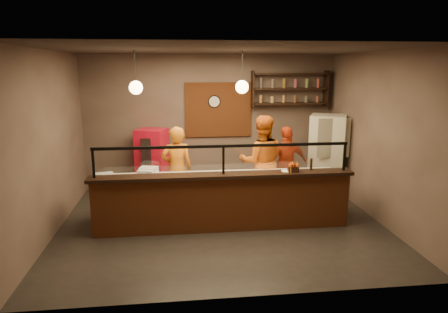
{
  "coord_description": "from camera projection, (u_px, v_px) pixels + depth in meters",
  "views": [
    {
      "loc": [
        -0.78,
        -7.07,
        2.91
      ],
      "look_at": [
        0.08,
        0.3,
        1.24
      ],
      "focal_mm": 32.0,
      "sensor_mm": 36.0,
      "label": 1
    }
  ],
  "objects": [
    {
      "name": "floor",
      "position": [
        222.0,
        223.0,
        7.58
      ],
      "size": [
        6.0,
        6.0,
        0.0
      ],
      "primitive_type": "plane",
      "color": "black",
      "rests_on": "ground"
    },
    {
      "name": "fridge",
      "position": [
        327.0,
        155.0,
        9.16
      ],
      "size": [
        1.0,
        0.98,
        1.85
      ],
      "primitive_type": "cube",
      "rotation": [
        0.0,
        0.0,
        -0.43
      ],
      "color": "beige",
      "rests_on": "floor"
    },
    {
      "name": "sneeze_guard",
      "position": [
        223.0,
        157.0,
        6.99
      ],
      "size": [
        4.5,
        0.05,
        0.52
      ],
      "color": "white",
      "rests_on": "counter_ledge"
    },
    {
      "name": "pendant_left",
      "position": [
        136.0,
        88.0,
        7.05
      ],
      "size": [
        0.24,
        0.24,
        0.77
      ],
      "color": "black",
      "rests_on": "ceiling"
    },
    {
      "name": "worktop_cabinet",
      "position": [
        220.0,
        199.0,
        7.68
      ],
      "size": [
        4.6,
        0.75,
        0.85
      ],
      "primitive_type": "cube",
      "color": "gray",
      "rests_on": "floor"
    },
    {
      "name": "cook_right",
      "position": [
        287.0,
        164.0,
        8.76
      ],
      "size": [
        1.03,
        0.59,
        1.66
      ],
      "primitive_type": "imported",
      "rotation": [
        0.0,
        0.0,
        3.34
      ],
      "color": "red",
      "rests_on": "floor"
    },
    {
      "name": "prep_tub_b",
      "position": [
        147.0,
        173.0,
        7.41
      ],
      "size": [
        0.35,
        0.31,
        0.15
      ],
      "primitive_type": "cube",
      "rotation": [
        0.0,
        0.0,
        -0.28
      ],
      "color": "silver",
      "rests_on": "worktop"
    },
    {
      "name": "wall_back",
      "position": [
        210.0,
        122.0,
        9.65
      ],
      "size": [
        6.0,
        0.0,
        6.0
      ],
      "primitive_type": "plane",
      "rotation": [
        1.57,
        0.0,
        0.0
      ],
      "color": "brown",
      "rests_on": "floor"
    },
    {
      "name": "wall_clock",
      "position": [
        214.0,
        102.0,
        9.52
      ],
      "size": [
        0.3,
        0.04,
        0.3
      ],
      "primitive_type": "cylinder",
      "rotation": [
        1.57,
        0.0,
        0.0
      ],
      "color": "black",
      "rests_on": "wall_back"
    },
    {
      "name": "red_cooler",
      "position": [
        152.0,
        161.0,
        9.34
      ],
      "size": [
        0.8,
        0.77,
        1.51
      ],
      "primitive_type": "cube",
      "rotation": [
        0.0,
        0.0,
        -0.33
      ],
      "color": "red",
      "rests_on": "floor"
    },
    {
      "name": "pendant_right",
      "position": [
        242.0,
        87.0,
        7.26
      ],
      "size": [
        0.24,
        0.24,
        0.77
      ],
      "color": "black",
      "rests_on": "ceiling"
    },
    {
      "name": "wall_right",
      "position": [
        378.0,
        137.0,
        7.57
      ],
      "size": [
        0.0,
        5.0,
        5.0
      ],
      "primitive_type": "plane",
      "rotation": [
        1.57,
        0.0,
        -1.57
      ],
      "color": "brown",
      "rests_on": "floor"
    },
    {
      "name": "condiment_caddy",
      "position": [
        293.0,
        169.0,
        7.18
      ],
      "size": [
        0.2,
        0.16,
        0.11
      ],
      "primitive_type": "cube",
      "rotation": [
        0.0,
        0.0,
        -0.09
      ],
      "color": "black",
      "rests_on": "counter_ledge"
    },
    {
      "name": "counter_ledge",
      "position": [
        223.0,
        175.0,
        7.07
      ],
      "size": [
        4.7,
        0.37,
        0.06
      ],
      "primitive_type": "cube",
      "color": "black",
      "rests_on": "service_counter"
    },
    {
      "name": "pizza_dough",
      "position": [
        240.0,
        175.0,
        7.56
      ],
      "size": [
        0.68,
        0.68,
        0.01
      ],
      "primitive_type": "cylinder",
      "rotation": [
        0.0,
        0.0,
        -0.43
      ],
      "color": "#F1E3CC",
      "rests_on": "worktop"
    },
    {
      "name": "wall_shelving",
      "position": [
        290.0,
        89.0,
        9.52
      ],
      "size": [
        1.84,
        0.28,
        0.85
      ],
      "color": "black",
      "rests_on": "wall_back"
    },
    {
      "name": "cook_left",
      "position": [
        177.0,
        169.0,
        8.15
      ],
      "size": [
        0.67,
        0.48,
        1.75
      ],
      "primitive_type": "imported",
      "rotation": [
        0.0,
        0.0,
        3.23
      ],
      "color": "orange",
      "rests_on": "floor"
    },
    {
      "name": "wall_front",
      "position": [
        244.0,
        178.0,
        4.81
      ],
      "size": [
        6.0,
        0.0,
        6.0
      ],
      "primitive_type": "plane",
      "rotation": [
        -1.57,
        0.0,
        0.0
      ],
      "color": "brown",
      "rests_on": "floor"
    },
    {
      "name": "pepper_mill",
      "position": [
        311.0,
        164.0,
        7.29
      ],
      "size": [
        0.05,
        0.05,
        0.22
      ],
      "primitive_type": "cylinder",
      "rotation": [
        0.0,
        0.0,
        0.05
      ],
      "color": "black",
      "rests_on": "counter_ledge"
    },
    {
      "name": "wall_left",
      "position": [
        49.0,
        144.0,
        6.89
      ],
      "size": [
        0.0,
        5.0,
        5.0
      ],
      "primitive_type": "plane",
      "rotation": [
        1.57,
        0.0,
        1.57
      ],
      "color": "brown",
      "rests_on": "floor"
    },
    {
      "name": "rolling_pin",
      "position": [
        172.0,
        176.0,
        7.39
      ],
      "size": [
        0.34,
        0.29,
        0.07
      ],
      "primitive_type": "cylinder",
      "rotation": [
        0.0,
        1.57,
        0.68
      ],
      "color": "yellow",
      "rests_on": "worktop"
    },
    {
      "name": "worktop",
      "position": [
        220.0,
        176.0,
        7.59
      ],
      "size": [
        4.6,
        0.75,
        0.05
      ],
      "primitive_type": "cube",
      "color": "white",
      "rests_on": "worktop_cabinet"
    },
    {
      "name": "service_counter",
      "position": [
        223.0,
        204.0,
        7.18
      ],
      "size": [
        4.6,
        0.25,
        1.0
      ],
      "primitive_type": "cube",
      "color": "brown",
      "rests_on": "floor"
    },
    {
      "name": "prep_tub_a",
      "position": [
        149.0,
        171.0,
        7.54
      ],
      "size": [
        0.37,
        0.32,
        0.16
      ],
      "primitive_type": "cube",
      "rotation": [
        0.0,
        0.0,
        -0.24
      ],
      "color": "silver",
      "rests_on": "worktop"
    },
    {
      "name": "ceiling",
      "position": [
        221.0,
        50.0,
        6.88
      ],
      "size": [
        6.0,
        6.0,
        0.0
      ],
      "primitive_type": "plane",
      "rotation": [
        3.14,
        0.0,
        0.0
      ],
      "color": "#362D2A",
      "rests_on": "wall_back"
    },
    {
      "name": "prep_tub_c",
      "position": [
        104.0,
        178.0,
        7.08
      ],
      "size": [
        0.37,
        0.32,
        0.16
      ],
      "primitive_type": "cube",
      "rotation": [
        0.0,
        0.0,
        0.22
      ],
      "color": "silver",
      "rests_on": "worktop"
    },
    {
      "name": "small_plate",
      "position": [
        287.0,
        171.0,
        7.22
      ],
      "size": [
        0.21,
        0.21,
        0.01
      ],
      "primitive_type": "cylinder",
      "rotation": [
        0.0,
        0.0,
        0.14
      ],
      "color": "white",
      "rests_on": "counter_ledge"
    },
    {
      "name": "cook_mid",
      "position": [
        262.0,
        162.0,
        8.33
      ],
      "size": [
        1.01,
        0.83,
        1.94
      ],
      "primitive_type": "imported",
      "rotation": [
        0.0,
        0.0,
        3.04
      ],
      "color": "#C75B12",
      "rests_on": "floor"
    },
    {
      "name": "brick_patch",
      "position": [
        218.0,
        110.0,
        9.58
      ],
      "size": [
        1.6,
        0.04,
        1.3
      ],
      "primitive_type": "cube",
      "color": "brown",
      "rests_on": "wall_back"
    }
  ]
}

